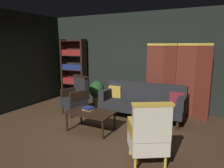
{
  "coord_description": "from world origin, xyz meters",
  "views": [
    {
      "loc": [
        2.12,
        -3.42,
        1.84
      ],
      "look_at": [
        0.0,
        0.8,
        0.95
      ],
      "focal_mm": 32.73,
      "sensor_mm": 36.0,
      "label": 1
    }
  ],
  "objects_px": {
    "armchair_gilt_accent": "(149,135)",
    "book_navy_cloth": "(88,108)",
    "potted_plant": "(97,91)",
    "book_tan_leather": "(88,110)",
    "velvet_couch": "(143,101)",
    "coffee_table": "(91,114)",
    "armchair_wing_left": "(76,96)",
    "folding_screen": "(177,78)",
    "bookshelf": "(74,69)"
  },
  "relations": [
    {
      "from": "armchair_gilt_accent",
      "to": "book_navy_cloth",
      "type": "height_order",
      "value": "armchair_gilt_accent"
    },
    {
      "from": "potted_plant",
      "to": "book_tan_leather",
      "type": "relative_size",
      "value": 3.08
    },
    {
      "from": "book_navy_cloth",
      "to": "velvet_couch",
      "type": "bearing_deg",
      "value": 54.5
    },
    {
      "from": "coffee_table",
      "to": "book_navy_cloth",
      "type": "xyz_separation_m",
      "value": [
        -0.11,
        0.08,
        0.1
      ]
    },
    {
      "from": "potted_plant",
      "to": "book_navy_cloth",
      "type": "distance_m",
      "value": 1.84
    },
    {
      "from": "armchair_wing_left",
      "to": "book_navy_cloth",
      "type": "relative_size",
      "value": 4.7
    },
    {
      "from": "coffee_table",
      "to": "book_navy_cloth",
      "type": "height_order",
      "value": "book_navy_cloth"
    },
    {
      "from": "armchair_gilt_accent",
      "to": "potted_plant",
      "type": "height_order",
      "value": "armchair_gilt_accent"
    },
    {
      "from": "coffee_table",
      "to": "velvet_couch",
      "type": "bearing_deg",
      "value": 59.59
    },
    {
      "from": "coffee_table",
      "to": "book_tan_leather",
      "type": "bearing_deg",
      "value": 145.03
    },
    {
      "from": "velvet_couch",
      "to": "potted_plant",
      "type": "distance_m",
      "value": 1.7
    },
    {
      "from": "armchair_gilt_accent",
      "to": "book_navy_cloth",
      "type": "relative_size",
      "value": 4.7
    },
    {
      "from": "coffee_table",
      "to": "potted_plant",
      "type": "height_order",
      "value": "potted_plant"
    },
    {
      "from": "armchair_wing_left",
      "to": "book_navy_cloth",
      "type": "distance_m",
      "value": 1.1
    },
    {
      "from": "book_navy_cloth",
      "to": "folding_screen",
      "type": "bearing_deg",
      "value": 49.98
    },
    {
      "from": "velvet_couch",
      "to": "coffee_table",
      "type": "distance_m",
      "value": 1.49
    },
    {
      "from": "folding_screen",
      "to": "armchair_wing_left",
      "type": "bearing_deg",
      "value": -154.17
    },
    {
      "from": "velvet_couch",
      "to": "armchair_wing_left",
      "type": "height_order",
      "value": "armchair_wing_left"
    },
    {
      "from": "bookshelf",
      "to": "book_navy_cloth",
      "type": "relative_size",
      "value": 9.26
    },
    {
      "from": "bookshelf",
      "to": "velvet_couch",
      "type": "bearing_deg",
      "value": -15.39
    },
    {
      "from": "velvet_couch",
      "to": "folding_screen",
      "type": "bearing_deg",
      "value": 43.1
    },
    {
      "from": "armchair_gilt_accent",
      "to": "coffee_table",
      "type": "bearing_deg",
      "value": 155.1
    },
    {
      "from": "folding_screen",
      "to": "bookshelf",
      "type": "bearing_deg",
      "value": 178.71
    },
    {
      "from": "bookshelf",
      "to": "velvet_couch",
      "type": "relative_size",
      "value": 0.97
    },
    {
      "from": "book_tan_leather",
      "to": "armchair_gilt_accent",
      "type": "bearing_deg",
      "value": -25.64
    },
    {
      "from": "armchair_gilt_accent",
      "to": "bookshelf",
      "type": "bearing_deg",
      "value": 141.71
    },
    {
      "from": "armchair_gilt_accent",
      "to": "book_tan_leather",
      "type": "height_order",
      "value": "armchair_gilt_accent"
    },
    {
      "from": "book_tan_leather",
      "to": "bookshelf",
      "type": "bearing_deg",
      "value": 133.3
    },
    {
      "from": "folding_screen",
      "to": "bookshelf",
      "type": "xyz_separation_m",
      "value": [
        -3.41,
        0.08,
        0.08
      ]
    },
    {
      "from": "bookshelf",
      "to": "book_tan_leather",
      "type": "relative_size",
      "value": 8.25
    },
    {
      "from": "book_tan_leather",
      "to": "book_navy_cloth",
      "type": "relative_size",
      "value": 1.12
    },
    {
      "from": "bookshelf",
      "to": "velvet_couch",
      "type": "height_order",
      "value": "bookshelf"
    },
    {
      "from": "velvet_couch",
      "to": "potted_plant",
      "type": "xyz_separation_m",
      "value": [
        -1.64,
        0.46,
        -0.01
      ]
    },
    {
      "from": "armchair_gilt_accent",
      "to": "folding_screen",
      "type": "bearing_deg",
      "value": 90.86
    },
    {
      "from": "bookshelf",
      "to": "coffee_table",
      "type": "relative_size",
      "value": 2.05
    },
    {
      "from": "armchair_wing_left",
      "to": "book_tan_leather",
      "type": "bearing_deg",
      "value": -39.3
    },
    {
      "from": "velvet_couch",
      "to": "book_navy_cloth",
      "type": "distance_m",
      "value": 1.48
    },
    {
      "from": "potted_plant",
      "to": "folding_screen",
      "type": "bearing_deg",
      "value": 4.9
    },
    {
      "from": "coffee_table",
      "to": "book_navy_cloth",
      "type": "relative_size",
      "value": 4.52
    },
    {
      "from": "coffee_table",
      "to": "armchair_wing_left",
      "type": "xyz_separation_m",
      "value": [
        -0.96,
        0.77,
        0.12
      ]
    },
    {
      "from": "bookshelf",
      "to": "book_tan_leather",
      "type": "height_order",
      "value": "bookshelf"
    },
    {
      "from": "folding_screen",
      "to": "book_tan_leather",
      "type": "relative_size",
      "value": 7.65
    },
    {
      "from": "armchair_wing_left",
      "to": "potted_plant",
      "type": "distance_m",
      "value": 0.98
    },
    {
      "from": "folding_screen",
      "to": "velvet_couch",
      "type": "height_order",
      "value": "folding_screen"
    },
    {
      "from": "velvet_couch",
      "to": "book_tan_leather",
      "type": "relative_size",
      "value": 8.53
    },
    {
      "from": "coffee_table",
      "to": "armchair_gilt_accent",
      "type": "xyz_separation_m",
      "value": [
        1.51,
        -0.7,
        0.12
      ]
    },
    {
      "from": "folding_screen",
      "to": "armchair_wing_left",
      "type": "height_order",
      "value": "folding_screen"
    },
    {
      "from": "bookshelf",
      "to": "armchair_gilt_accent",
      "type": "bearing_deg",
      "value": -38.29
    },
    {
      "from": "folding_screen",
      "to": "armchair_wing_left",
      "type": "xyz_separation_m",
      "value": [
        -2.43,
        -1.18,
        -0.5
      ]
    },
    {
      "from": "folding_screen",
      "to": "coffee_table",
      "type": "relative_size",
      "value": 1.9
    }
  ]
}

